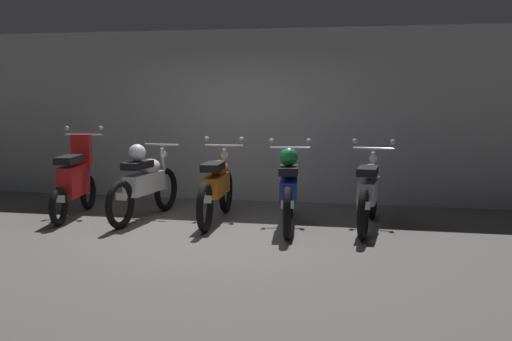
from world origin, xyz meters
TOP-DOWN VIEW (x-y plane):
  - ground_plane at (0.00, 0.00)m, footprint 80.00×80.00m
  - back_wall at (0.00, 2.68)m, footprint 16.00×0.30m
  - motorbike_slot_0 at (-2.09, 0.75)m, footprint 0.59×1.68m
  - motorbike_slot_1 at (-1.04, 0.81)m, footprint 0.56×1.95m
  - motorbike_slot_2 at (-0.00, 0.86)m, footprint 0.59×1.95m
  - motorbike_slot_3 at (1.04, 0.69)m, footprint 0.59×1.95m
  - motorbike_slot_4 at (2.08, 0.83)m, footprint 0.59×1.95m

SIDE VIEW (x-z plane):
  - ground_plane at x=0.00m, z-range 0.00..0.00m
  - motorbike_slot_2 at x=0.00m, z-range -0.08..1.07m
  - motorbike_slot_4 at x=2.08m, z-range -0.08..1.07m
  - motorbike_slot_1 at x=-1.04m, z-range -0.02..1.07m
  - motorbike_slot_0 at x=-2.09m, z-range -0.12..1.17m
  - motorbike_slot_3 at x=1.04m, z-range -0.05..1.10m
  - back_wall at x=0.00m, z-range 0.00..2.80m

